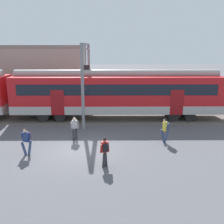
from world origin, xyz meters
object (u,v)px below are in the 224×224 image
object	(u,v)px
pedestrian_navy	(26,139)
pedestrian_grey	(75,126)
pedestrian_yellow	(165,128)
commuter_train	(20,94)
pedestrian_red	(105,150)

from	to	relation	value
pedestrian_navy	pedestrian_grey	bearing A→B (deg)	45.54
pedestrian_grey	pedestrian_yellow	distance (m)	6.10
pedestrian_grey	pedestrian_yellow	size ratio (longest dim) A/B	1.00
commuter_train	pedestrian_grey	xyz separation A→B (m)	(5.50, -5.64, -1.26)
commuter_train	pedestrian_yellow	bearing A→B (deg)	-28.07
commuter_train	pedestrian_red	bearing A→B (deg)	-52.13
pedestrian_navy	pedestrian_red	world-z (taller)	same
commuter_train	pedestrian_yellow	size ratio (longest dim) A/B	22.83
pedestrian_navy	pedestrian_red	distance (m)	4.91
pedestrian_yellow	pedestrian_navy	bearing A→B (deg)	-166.83
commuter_train	pedestrian_red	size ratio (longest dim) A/B	22.83
commuter_train	pedestrian_navy	size ratio (longest dim) A/B	22.83
commuter_train	pedestrian_grey	world-z (taller)	commuter_train
pedestrian_red	pedestrian_navy	bearing A→B (deg)	160.49
pedestrian_red	commuter_train	bearing A→B (deg)	127.87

